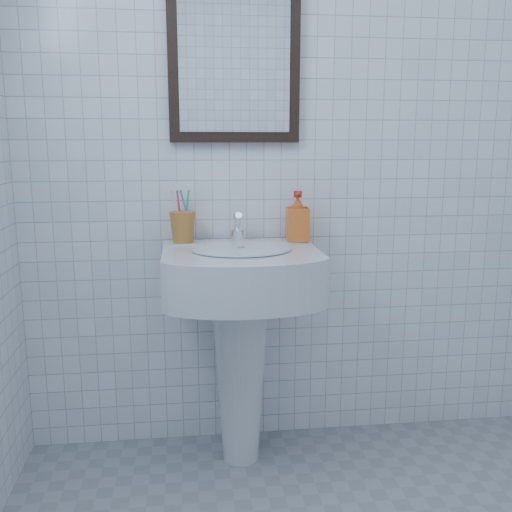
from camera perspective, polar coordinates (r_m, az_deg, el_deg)
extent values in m
cube|color=white|center=(2.31, 4.25, 11.50)|extent=(2.20, 0.02, 2.50)
cone|color=silver|center=(2.27, -1.58, -11.76)|extent=(0.22, 0.22, 0.71)
cube|color=silver|center=(2.09, -1.51, -1.67)|extent=(0.57, 0.40, 0.17)
cube|color=silver|center=(2.23, -1.91, 1.13)|extent=(0.57, 0.10, 0.03)
cylinder|color=silver|center=(2.04, -1.44, 0.74)|extent=(0.35, 0.35, 0.01)
cylinder|color=white|center=(2.19, -1.86, 2.04)|extent=(0.05, 0.05, 0.05)
cylinder|color=white|center=(2.17, -1.84, 3.51)|extent=(0.03, 0.10, 0.08)
cylinder|color=white|center=(2.21, -1.92, 3.13)|extent=(0.03, 0.05, 0.09)
imported|color=red|center=(2.23, 4.16, 4.00)|extent=(0.09, 0.09, 0.19)
cube|color=black|center=(2.28, -2.20, 19.10)|extent=(0.50, 0.04, 0.62)
cube|color=white|center=(2.26, -2.15, 19.17)|extent=(0.42, 0.00, 0.54)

